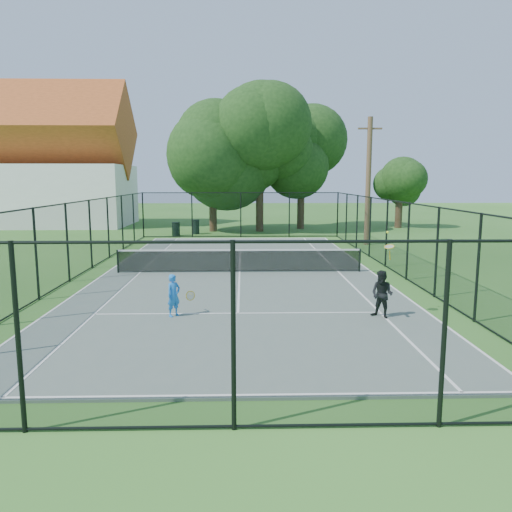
{
  "coord_description": "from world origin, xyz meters",
  "views": [
    {
      "loc": [
        0.15,
        -20.33,
        3.9
      ],
      "look_at": [
        0.6,
        -3.0,
        1.2
      ],
      "focal_mm": 35.0,
      "sensor_mm": 36.0,
      "label": 1
    }
  ],
  "objects_px": {
    "trash_bin_right": "(196,227)",
    "player_black": "(382,294)",
    "utility_pole": "(368,181)",
    "player_blue": "(174,295)",
    "tennis_net": "(240,260)",
    "trash_bin_left": "(176,229)"
  },
  "relations": [
    {
      "from": "trash_bin_right",
      "to": "utility_pole",
      "type": "bearing_deg",
      "value": -29.22
    },
    {
      "from": "trash_bin_left",
      "to": "trash_bin_right",
      "type": "bearing_deg",
      "value": 40.55
    },
    {
      "from": "trash_bin_left",
      "to": "player_blue",
      "type": "relative_size",
      "value": 0.79
    },
    {
      "from": "trash_bin_right",
      "to": "player_blue",
      "type": "xyz_separation_m",
      "value": [
        1.43,
        -21.63,
        0.14
      ]
    },
    {
      "from": "trash_bin_right",
      "to": "player_black",
      "type": "distance_m",
      "value": 23.1
    },
    {
      "from": "trash_bin_left",
      "to": "player_black",
      "type": "xyz_separation_m",
      "value": [
        8.47,
        -20.87,
        0.26
      ]
    },
    {
      "from": "tennis_net",
      "to": "trash_bin_right",
      "type": "height_order",
      "value": "trash_bin_right"
    },
    {
      "from": "tennis_net",
      "to": "player_black",
      "type": "height_order",
      "value": "player_black"
    },
    {
      "from": "player_blue",
      "to": "player_black",
      "type": "distance_m",
      "value": 5.8
    },
    {
      "from": "tennis_net",
      "to": "player_black",
      "type": "relative_size",
      "value": 4.25
    },
    {
      "from": "player_blue",
      "to": "tennis_net",
      "type": "bearing_deg",
      "value": 74.87
    },
    {
      "from": "tennis_net",
      "to": "player_blue",
      "type": "bearing_deg",
      "value": -105.13
    },
    {
      "from": "trash_bin_right",
      "to": "player_black",
      "type": "height_order",
      "value": "player_black"
    },
    {
      "from": "trash_bin_right",
      "to": "player_black",
      "type": "xyz_separation_m",
      "value": [
        7.23,
        -21.94,
        0.22
      ]
    },
    {
      "from": "utility_pole",
      "to": "player_black",
      "type": "height_order",
      "value": "utility_pole"
    },
    {
      "from": "utility_pole",
      "to": "player_black",
      "type": "bearing_deg",
      "value": -102.38
    },
    {
      "from": "utility_pole",
      "to": "player_blue",
      "type": "relative_size",
      "value": 6.2
    },
    {
      "from": "trash_bin_left",
      "to": "player_black",
      "type": "bearing_deg",
      "value": -67.91
    },
    {
      "from": "trash_bin_right",
      "to": "utility_pole",
      "type": "height_order",
      "value": "utility_pole"
    },
    {
      "from": "tennis_net",
      "to": "trash_bin_left",
      "type": "distance_m",
      "value": 14.63
    },
    {
      "from": "player_black",
      "to": "utility_pole",
      "type": "bearing_deg",
      "value": 77.62
    },
    {
      "from": "trash_bin_right",
      "to": "utility_pole",
      "type": "distance_m",
      "value": 12.71
    }
  ]
}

